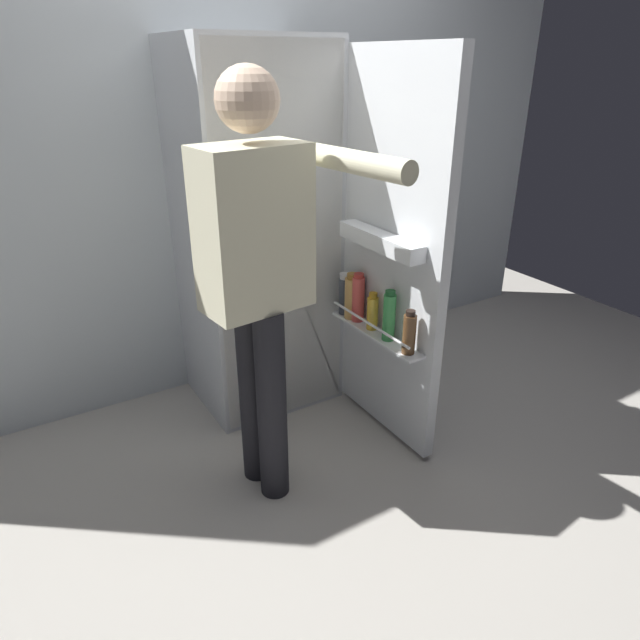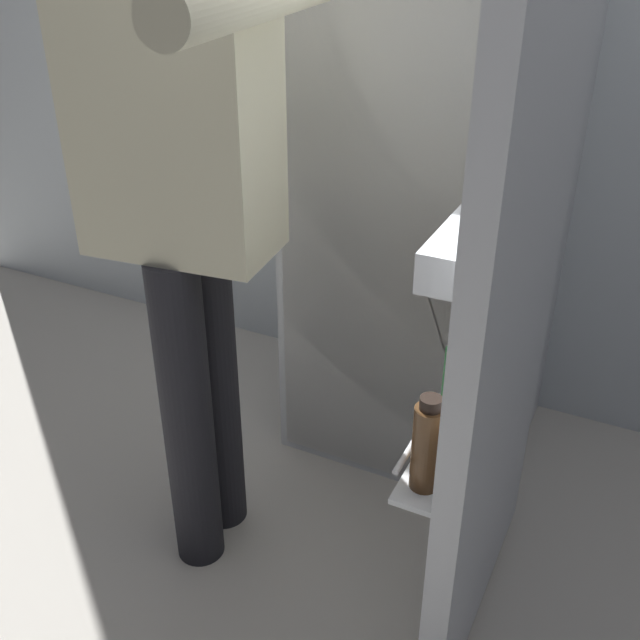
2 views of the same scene
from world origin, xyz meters
name	(u,v)px [view 1 (image 1 of 2)]	position (x,y,z in m)	size (l,w,h in m)	color
ground_plane	(312,439)	(0.00, 0.00, 0.00)	(5.44, 5.44, 0.00)	#B7B2A8
kitchen_wall	(224,134)	(0.00, 0.86, 1.33)	(4.40, 0.10, 2.66)	silver
refrigerator	(268,237)	(0.03, 0.47, 0.89)	(0.73, 1.23, 1.78)	silver
person	(258,265)	(-0.31, -0.15, 1.00)	(0.57, 0.68, 1.67)	black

